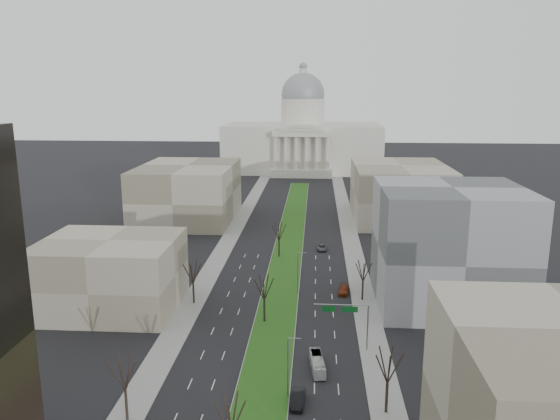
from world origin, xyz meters
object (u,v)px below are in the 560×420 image
at_px(car_grey_far, 322,248).
at_px(box_van, 317,363).
at_px(car_black, 298,398).
at_px(car_red, 343,290).

height_order(car_grey_far, box_van, box_van).
relative_size(car_black, box_van, 0.67).
xyz_separation_m(car_red, box_van, (-5.60, -32.61, 0.33)).
bearing_deg(car_grey_far, car_red, -83.99).
distance_m(car_black, car_grey_far, 73.70).
xyz_separation_m(car_black, box_van, (2.70, 9.72, 0.22)).
distance_m(car_red, car_grey_far, 31.56).
bearing_deg(car_black, car_grey_far, 89.47).
xyz_separation_m(car_black, car_red, (8.30, 42.34, -0.11)).
relative_size(car_red, car_grey_far, 1.03).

